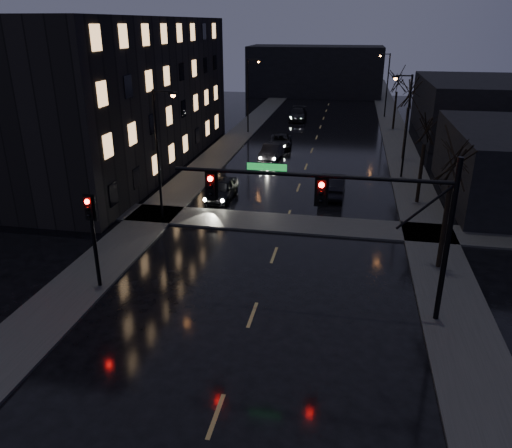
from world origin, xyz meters
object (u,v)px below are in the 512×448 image
at_px(oncoming_car_b, 271,152).
at_px(oncoming_car_c, 281,141).
at_px(lead_car, 333,184).
at_px(oncoming_car_d, 298,114).
at_px(oncoming_car_a, 222,189).

relative_size(oncoming_car_b, oncoming_car_c, 0.91).
bearing_deg(oncoming_car_c, lead_car, -72.69).
xyz_separation_m(oncoming_car_b, oncoming_car_d, (0.19, 20.13, 0.06)).
bearing_deg(oncoming_car_d, oncoming_car_a, -94.67).
xyz_separation_m(oncoming_car_a, oncoming_car_b, (1.68, 11.42, -0.02)).
relative_size(oncoming_car_b, lead_car, 0.88).
xyz_separation_m(oncoming_car_c, oncoming_car_d, (0.01, 15.30, 0.11)).
bearing_deg(oncoming_car_c, oncoming_car_b, -97.28).
distance_m(oncoming_car_a, oncoming_car_c, 16.36).
bearing_deg(oncoming_car_b, oncoming_car_d, 94.33).
height_order(oncoming_car_a, oncoming_car_d, oncoming_car_d).
distance_m(oncoming_car_c, lead_car, 15.05).
xyz_separation_m(oncoming_car_d, lead_car, (5.74, -29.20, 0.03)).
height_order(oncoming_car_b, oncoming_car_c, oncoming_car_b).
bearing_deg(lead_car, oncoming_car_a, 18.33).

